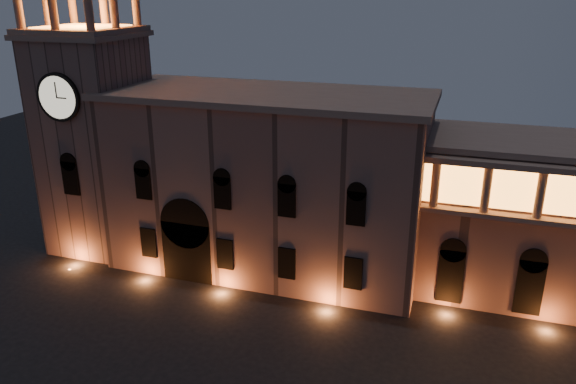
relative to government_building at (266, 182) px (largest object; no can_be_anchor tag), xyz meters
The scene contains 2 objects.
government_building is the anchor object (origin of this frame).
clock_tower 18.82m from the government_building, behind, with size 9.80×9.80×32.40m.
Camera 1 is at (15.86, -26.58, 26.66)m, focal length 35.00 mm.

